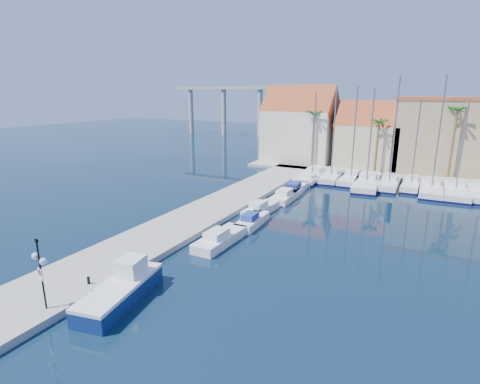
# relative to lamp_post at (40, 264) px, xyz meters

# --- Properties ---
(ground) EXTENTS (260.00, 260.00, 0.00)m
(ground) POSITION_rel_lamp_post_xyz_m (7.00, 6.20, -3.33)
(ground) COLOR black
(ground) RESTS_ON ground
(quay_west) EXTENTS (6.00, 77.00, 0.50)m
(quay_west) POSITION_rel_lamp_post_xyz_m (-2.00, 19.70, -3.08)
(quay_west) COLOR gray
(quay_west) RESTS_ON ground
(shore_north) EXTENTS (54.00, 16.00, 0.50)m
(shore_north) POSITION_rel_lamp_post_xyz_m (17.00, 54.20, -3.08)
(shore_north) COLOR gray
(shore_north) RESTS_ON ground
(lamp_post) EXTENTS (1.44, 0.64, 4.32)m
(lamp_post) POSITION_rel_lamp_post_xyz_m (0.00, 0.00, 0.00)
(lamp_post) COLOR black
(lamp_post) RESTS_ON quay_west
(bollard) EXTENTS (0.20, 0.20, 0.49)m
(bollard) POSITION_rel_lamp_post_xyz_m (-0.15, 3.18, -2.59)
(bollard) COLOR black
(bollard) RESTS_ON quay_west
(fishing_boat) EXTENTS (3.43, 6.96, 2.33)m
(fishing_boat) POSITION_rel_lamp_post_xyz_m (2.63, 3.34, -2.56)
(fishing_boat) COLOR navy
(fishing_boat) RESTS_ON ground
(motorboat_west_0) EXTENTS (2.14, 6.30, 1.40)m
(motorboat_west_0) POSITION_rel_lamp_post_xyz_m (3.45, 13.95, -2.83)
(motorboat_west_0) COLOR white
(motorboat_west_0) RESTS_ON ground
(motorboat_west_1) EXTENTS (1.96, 5.35, 1.40)m
(motorboat_west_1) POSITION_rel_lamp_post_xyz_m (3.87, 19.33, -2.83)
(motorboat_west_1) COLOR white
(motorboat_west_1) RESTS_ON ground
(motorboat_west_2) EXTENTS (2.14, 5.78, 1.40)m
(motorboat_west_2) POSITION_rel_lamp_post_xyz_m (3.00, 23.26, -2.83)
(motorboat_west_2) COLOR white
(motorboat_west_2) RESTS_ON ground
(motorboat_west_3) EXTENTS (2.19, 6.53, 1.40)m
(motorboat_west_3) POSITION_rel_lamp_post_xyz_m (3.49, 29.62, -2.83)
(motorboat_west_3) COLOR white
(motorboat_west_3) RESTS_ON ground
(motorboat_west_4) EXTENTS (2.36, 6.42, 1.40)m
(motorboat_west_4) POSITION_rel_lamp_post_xyz_m (3.31, 33.36, -2.83)
(motorboat_west_4) COLOR white
(motorboat_west_4) RESTS_ON ground
(motorboat_west_5) EXTENTS (2.50, 6.44, 1.40)m
(motorboat_west_5) POSITION_rel_lamp_post_xyz_m (3.58, 39.35, -2.83)
(motorboat_west_5) COLOR white
(motorboat_west_5) RESTS_ON ground
(motorboat_west_6) EXTENTS (1.83, 5.58, 1.40)m
(motorboat_west_6) POSITION_rel_lamp_post_xyz_m (3.00, 44.01, -2.83)
(motorboat_west_6) COLOR white
(motorboat_west_6) RESTS_ON ground
(sailboat_0) EXTENTS (3.10, 11.26, 12.65)m
(sailboat_0) POSITION_rel_lamp_post_xyz_m (3.09, 42.30, -2.76)
(sailboat_0) COLOR white
(sailboat_0) RESTS_ON ground
(sailboat_1) EXTENTS (3.16, 9.22, 13.42)m
(sailboat_1) POSITION_rel_lamp_post_xyz_m (5.74, 42.74, -2.72)
(sailboat_1) COLOR white
(sailboat_1) RESTS_ON ground
(sailboat_2) EXTENTS (2.44, 8.95, 13.48)m
(sailboat_2) POSITION_rel_lamp_post_xyz_m (8.68, 42.70, -2.71)
(sailboat_2) COLOR white
(sailboat_2) RESTS_ON ground
(sailboat_3) EXTENTS (4.08, 12.01, 13.15)m
(sailboat_3) POSITION_rel_lamp_post_xyz_m (11.04, 41.42, -2.77)
(sailboat_3) COLOR white
(sailboat_3) RESTS_ON ground
(sailboat_4) EXTENTS (2.55, 9.15, 14.68)m
(sailboat_4) POSITION_rel_lamp_post_xyz_m (13.90, 42.22, -2.70)
(sailboat_4) COLOR white
(sailboat_4) RESTS_ON ground
(sailboat_5) EXTENTS (2.32, 8.17, 11.76)m
(sailboat_5) POSITION_rel_lamp_post_xyz_m (16.64, 42.68, -2.73)
(sailboat_5) COLOR white
(sailboat_5) RESTS_ON ground
(sailboat_6) EXTENTS (2.91, 10.59, 14.69)m
(sailboat_6) POSITION_rel_lamp_post_xyz_m (19.13, 41.88, -2.73)
(sailboat_6) COLOR white
(sailboat_6) RESTS_ON ground
(sailboat_7) EXTENTS (3.04, 11.16, 11.90)m
(sailboat_7) POSITION_rel_lamp_post_xyz_m (21.87, 42.25, -2.77)
(sailboat_7) COLOR white
(sailboat_7) RESTS_ON ground
(building_0) EXTENTS (12.30, 9.00, 13.50)m
(building_0) POSITION_rel_lamp_post_xyz_m (-3.00, 53.20, 3.19)
(building_0) COLOR beige
(building_0) RESTS_ON shore_north
(building_1) EXTENTS (10.30, 8.00, 11.00)m
(building_1) POSITION_rel_lamp_post_xyz_m (9.00, 53.20, 1.96)
(building_1) COLOR #CAB78E
(building_1) RESTS_ON shore_north
(building_2) EXTENTS (14.20, 10.20, 11.50)m
(building_2) POSITION_rel_lamp_post_xyz_m (20.00, 54.20, 2.92)
(building_2) COLOR #9D8660
(building_2) RESTS_ON shore_north
(palm_0) EXTENTS (2.60, 2.60, 10.15)m
(palm_0) POSITION_rel_lamp_post_xyz_m (1.00, 48.20, 5.74)
(palm_0) COLOR brown
(palm_0) RESTS_ON shore_north
(palm_1) EXTENTS (2.60, 2.60, 9.15)m
(palm_1) POSITION_rel_lamp_post_xyz_m (11.00, 48.20, 4.80)
(palm_1) COLOR brown
(palm_1) RESTS_ON shore_north
(palm_2) EXTENTS (2.60, 2.60, 11.15)m
(palm_2) POSITION_rel_lamp_post_xyz_m (21.00, 48.20, 6.68)
(palm_2) COLOR brown
(palm_2) RESTS_ON shore_north
(viaduct) EXTENTS (48.00, 2.20, 14.45)m
(viaduct) POSITION_rel_lamp_post_xyz_m (-32.07, 88.20, 6.91)
(viaduct) COLOR #9E9E99
(viaduct) RESTS_ON ground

